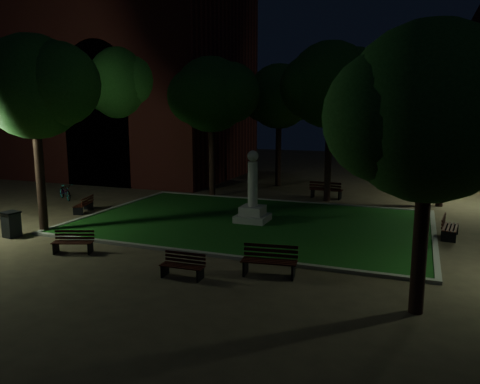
% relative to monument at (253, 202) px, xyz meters
% --- Properties ---
extents(ground, '(80.00, 80.00, 0.00)m').
position_rel_monument_xyz_m(ground, '(0.00, -2.00, -0.96)').
color(ground, '#4A3D2A').
extents(lawn, '(15.00, 10.00, 0.08)m').
position_rel_monument_xyz_m(lawn, '(0.00, 0.00, -0.92)').
color(lawn, '#134311').
rests_on(lawn, ground).
extents(lawn_kerb, '(15.40, 10.40, 0.12)m').
position_rel_monument_xyz_m(lawn_kerb, '(0.00, 0.00, -0.90)').
color(lawn_kerb, slate).
rests_on(lawn_kerb, ground).
extents(monument, '(1.40, 1.40, 3.20)m').
position_rel_monument_xyz_m(monument, '(0.00, 0.00, 0.00)').
color(monument, gray).
rests_on(monument, lawn).
extents(building_main, '(20.00, 12.00, 15.00)m').
position_rel_monument_xyz_m(building_main, '(-15.86, 11.79, 6.42)').
color(building_main, '#541E19').
rests_on(building_main, ground).
extents(tree_west, '(5.08, 4.15, 8.01)m').
position_rel_monument_xyz_m(tree_west, '(-7.56, -4.58, 4.96)').
color(tree_west, black).
rests_on(tree_west, ground).
extents(tree_north_wl, '(5.23, 4.27, 8.01)m').
position_rel_monument_xyz_m(tree_north_wl, '(-4.28, 5.22, 4.91)').
color(tree_north_wl, black).
rests_on(tree_north_wl, ground).
extents(tree_north_er, '(5.69, 4.65, 8.67)m').
position_rel_monument_xyz_m(tree_north_er, '(2.27, 6.32, 5.39)').
color(tree_north_er, black).
rests_on(tree_north_er, ground).
extents(tree_ne, '(5.01, 4.09, 7.42)m').
position_rel_monument_xyz_m(tree_ne, '(8.07, 7.02, 4.41)').
color(tree_ne, black).
rests_on(tree_ne, ground).
extents(tree_se, '(5.23, 4.27, 7.11)m').
position_rel_monument_xyz_m(tree_se, '(7.09, -7.43, 4.01)').
color(tree_se, black).
rests_on(tree_se, ground).
extents(tree_nw, '(6.11, 4.99, 9.20)m').
position_rel_monument_xyz_m(tree_nw, '(-11.19, 7.09, 5.74)').
color(tree_nw, black).
rests_on(tree_nw, ground).
extents(tree_far_north, '(5.12, 4.18, 7.98)m').
position_rel_monument_xyz_m(tree_far_north, '(-1.79, 10.40, 4.92)').
color(tree_far_north, black).
rests_on(tree_far_north, ground).
extents(lamppost_nw, '(1.18, 0.28, 4.47)m').
position_rel_monument_xyz_m(lamppost_nw, '(-12.37, 6.88, 2.17)').
color(lamppost_nw, black).
rests_on(lamppost_nw, ground).
extents(bench_near_left, '(1.37, 0.52, 0.75)m').
position_rel_monument_xyz_m(bench_near_left, '(0.34, -7.30, -0.60)').
color(bench_near_left, black).
rests_on(bench_near_left, ground).
extents(bench_near_right, '(1.76, 0.82, 0.93)m').
position_rel_monument_xyz_m(bench_near_right, '(2.74, -6.19, -0.52)').
color(bench_near_right, black).
rests_on(bench_near_right, ground).
extents(bench_west_near, '(1.50, 0.95, 0.78)m').
position_rel_monument_xyz_m(bench_west_near, '(-4.51, -6.46, -0.59)').
color(bench_west_near, black).
rests_on(bench_west_near, ground).
extents(bench_left_side, '(0.87, 1.52, 0.79)m').
position_rel_monument_xyz_m(bench_left_side, '(-8.55, -0.91, -0.59)').
color(bench_left_side, black).
rests_on(bench_left_side, ground).
extents(bench_right_side, '(0.73, 1.63, 0.87)m').
position_rel_monument_xyz_m(bench_right_side, '(8.11, 0.48, -0.55)').
color(bench_right_side, black).
rests_on(bench_right_side, ground).
extents(bench_far_side, '(1.85, 0.75, 1.00)m').
position_rel_monument_xyz_m(bench_far_side, '(1.97, 7.05, -0.49)').
color(bench_far_side, black).
rests_on(bench_far_side, ground).
extents(trash_bin, '(0.69, 0.69, 1.04)m').
position_rel_monument_xyz_m(trash_bin, '(-8.25, -5.67, -0.43)').
color(trash_bin, black).
rests_on(trash_bin, ground).
extents(bicycle, '(1.79, 1.40, 0.91)m').
position_rel_monument_xyz_m(bicycle, '(-11.80, 1.43, -0.50)').
color(bicycle, black).
rests_on(bicycle, ground).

